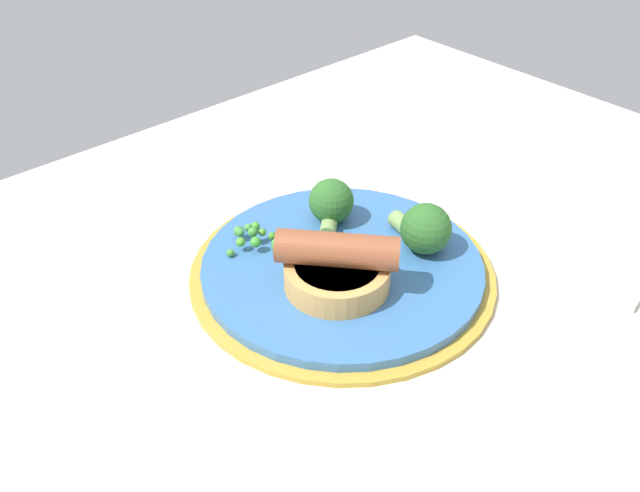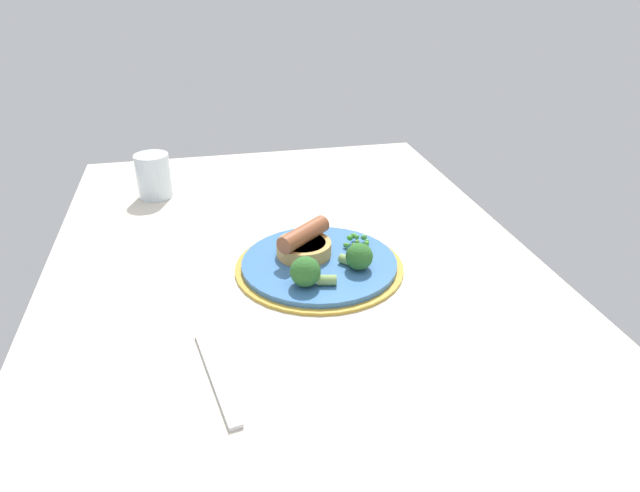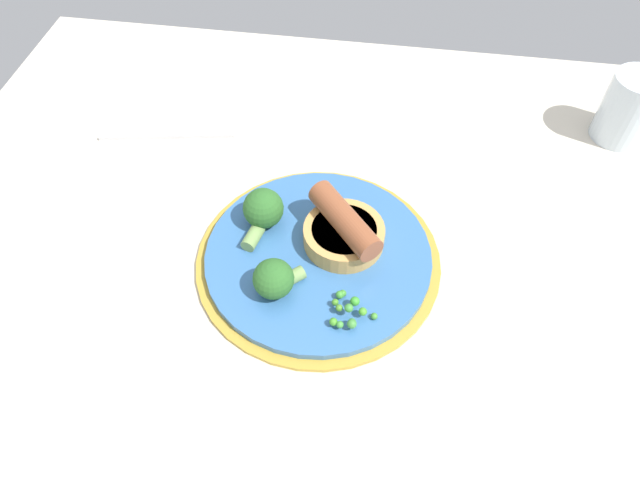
# 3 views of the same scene
# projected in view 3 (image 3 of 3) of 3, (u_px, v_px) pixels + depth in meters

# --- Properties ---
(dining_table) EXTENTS (1.10, 0.80, 0.03)m
(dining_table) POSITION_uv_depth(u_px,v_px,m) (363.00, 249.00, 0.66)
(dining_table) COLOR beige
(dining_table) RESTS_ON ground
(dinner_plate) EXTENTS (0.27, 0.27, 0.01)m
(dinner_plate) POSITION_uv_depth(u_px,v_px,m) (318.00, 258.00, 0.63)
(dinner_plate) COLOR #B79333
(dinner_plate) RESTS_ON dining_table
(sausage_pudding) EXTENTS (0.09, 0.10, 0.05)m
(sausage_pudding) POSITION_uv_depth(u_px,v_px,m) (344.00, 230.00, 0.62)
(sausage_pudding) COLOR tan
(sausage_pudding) RESTS_ON dinner_plate
(pea_pile) EXTENTS (0.05, 0.05, 0.02)m
(pea_pile) POSITION_uv_depth(u_px,v_px,m) (349.00, 310.00, 0.57)
(pea_pile) COLOR green
(pea_pile) RESTS_ON dinner_plate
(broccoli_floret_near) EXTENTS (0.05, 0.07, 0.05)m
(broccoli_floret_near) POSITION_uv_depth(u_px,v_px,m) (262.00, 212.00, 0.63)
(broccoli_floret_near) COLOR #2D6628
(broccoli_floret_near) RESTS_ON dinner_plate
(broccoli_floret_far) EXTENTS (0.05, 0.05, 0.04)m
(broccoli_floret_far) POSITION_uv_depth(u_px,v_px,m) (275.00, 279.00, 0.58)
(broccoli_floret_far) COLOR #2D6628
(broccoli_floret_far) RESTS_ON dinner_plate
(fork) EXTENTS (0.18, 0.05, 0.01)m
(fork) POSITION_uv_depth(u_px,v_px,m) (167.00, 134.00, 0.76)
(fork) COLOR silver
(fork) RESTS_ON dining_table
(drinking_glass) EXTENTS (0.07, 0.07, 0.09)m
(drinking_glass) POSITION_uv_depth(u_px,v_px,m) (629.00, 108.00, 0.73)
(drinking_glass) COLOR silver
(drinking_glass) RESTS_ON dining_table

